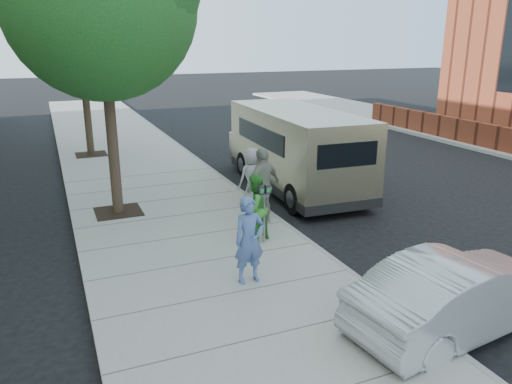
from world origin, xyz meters
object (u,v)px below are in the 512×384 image
Objects in this scene: person_green_shirt at (255,208)px; person_gray_shirt at (253,178)px; van at (295,148)px; person_officer at (249,240)px; parking_meter at (264,201)px; sedan at (459,294)px; person_striped_polo at (263,186)px; tree_far at (80,31)px.

person_green_shirt is 2.45m from person_gray_shirt.
van is 4.88m from person_green_shirt.
parking_meter is at bearing 54.47° from person_officer.
person_green_shirt is at bearing 13.18° from sedan.
person_striped_polo is at bearing 63.78° from parking_meter.
tree_far is 16.45m from sedan.
person_officer is at bearing -82.43° from tree_far.
sedan is 2.07× the size of person_striped_polo.
van is 8.46m from sedan.
person_gray_shirt is (1.77, 4.12, -0.02)m from person_officer.
van is (2.82, 4.05, 0.20)m from parking_meter.
van is 4.20× the size of person_gray_shirt.
person_gray_shirt is (0.90, 2.28, 0.04)m from person_green_shirt.
person_officer is 2.04m from person_green_shirt.
person_gray_shirt is at bearing -68.01° from tree_far.
tree_far is 3.97× the size of person_gray_shirt.
person_gray_shirt is at bearing -133.51° from person_green_shirt.
person_gray_shirt is at bearing -140.36° from van.
tree_far reaches higher than person_officer.
parking_meter is 1.30m from person_striped_polo.
person_striped_polo reaches higher than person_officer.
person_gray_shirt reaches higher than parking_meter.
van is at bearing -154.82° from person_striped_polo.
person_gray_shirt is (-0.80, 6.77, 0.31)m from sedan.
parking_meter is 0.20× the size of van.
tree_far is 11.97m from parking_meter.
person_striped_polo is at bearing 3.25° from sedan.
tree_far is 11.82m from person_green_shirt.
parking_meter is (2.71, -11.04, -3.76)m from tree_far.
person_striped_polo is (1.52, 2.85, 0.12)m from person_officer.
tree_far reaches higher than sedan.
person_green_shirt is (-0.15, 0.20, -0.20)m from parking_meter.
parking_meter is 4.58m from sedan.
sedan is (1.54, -4.28, -0.47)m from parking_meter.
tree_far is 9.59m from van.
sedan is at bearing 89.68° from person_gray_shirt.
person_gray_shirt is at bearing -126.45° from person_striped_polo.
tree_far reaches higher than person_striped_polo.
person_striped_polo reaches higher than parking_meter.
sedan is 2.43× the size of person_gray_shirt.
tree_far is 3.39× the size of person_striped_polo.
tree_far reaches higher than person_green_shirt.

